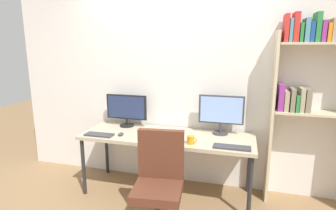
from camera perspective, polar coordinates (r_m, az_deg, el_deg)
wall_back at (r=3.49m, az=1.63°, el=4.62°), size 4.41×0.10×2.60m
desk at (r=3.23m, az=-0.24°, el=-7.18°), size 2.01×0.68×0.74m
bookshelf at (r=3.26m, az=27.56°, el=4.20°), size 0.83×0.28×2.10m
office_chair at (r=2.69m, az=-1.94°, el=-18.09°), size 0.52×0.52×0.99m
monitor_left at (r=3.55m, az=-8.67°, el=-0.82°), size 0.54×0.18×0.41m
monitor_right at (r=3.25m, az=11.04°, el=-1.48°), size 0.52×0.18×0.46m
keyboard_left at (r=3.29m, az=-14.19°, el=-6.04°), size 0.34×0.13×0.02m
keyboard_center at (r=3.01m, az=-1.44°, el=-7.44°), size 0.33×0.13×0.02m
keyboard_right at (r=2.89m, az=13.22°, el=-8.60°), size 0.38×0.13×0.02m
computer_mouse at (r=3.24m, az=-9.82°, el=-6.02°), size 0.06×0.10×0.03m
coffee_mug at (r=2.93m, az=4.79°, el=-7.27°), size 0.11×0.08×0.09m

